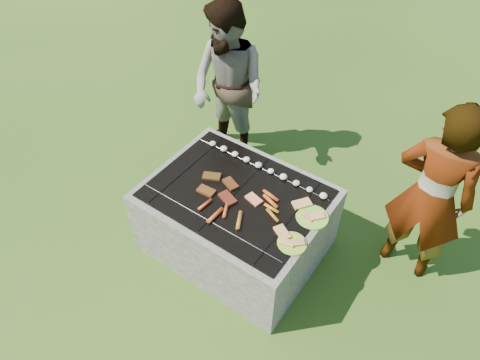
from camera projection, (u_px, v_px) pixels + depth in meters
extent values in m
plane|color=#234611|center=(237.00, 243.00, 3.52)|extent=(60.00, 60.00, 0.00)
cube|color=#A8A195|center=(265.00, 189.00, 3.55)|extent=(1.30, 0.18, 0.60)
cube|color=#9F968D|center=(203.00, 256.00, 3.08)|extent=(1.30, 0.18, 0.60)
cube|color=gray|center=(181.00, 190.00, 3.54)|extent=(0.18, 0.64, 0.60)
cube|color=gray|center=(299.00, 255.00, 3.08)|extent=(0.18, 0.64, 0.60)
cube|color=black|center=(236.00, 225.00, 3.36)|extent=(0.94, 0.64, 0.48)
sphere|color=#FF5914|center=(236.00, 207.00, 3.20)|extent=(0.10, 0.10, 0.10)
cube|color=black|center=(236.00, 193.00, 3.10)|extent=(1.20, 0.90, 0.01)
cylinder|color=black|center=(188.00, 168.00, 3.28)|extent=(0.01, 0.88, 0.01)
cylinder|color=black|center=(236.00, 193.00, 3.09)|extent=(0.01, 0.88, 0.01)
cylinder|color=black|center=(290.00, 220.00, 2.91)|extent=(0.01, 0.88, 0.01)
cylinder|color=black|center=(209.00, 220.00, 2.91)|extent=(1.18, 0.01, 0.01)
cylinder|color=black|center=(260.00, 168.00, 3.28)|extent=(1.18, 0.01, 0.01)
ellipsoid|color=beige|center=(213.00, 144.00, 3.45)|extent=(0.05, 0.05, 0.04)
ellipsoid|color=#F3E9CE|center=(224.00, 149.00, 3.41)|extent=(0.06, 0.06, 0.04)
ellipsoid|color=white|center=(235.00, 154.00, 3.36)|extent=(0.05, 0.05, 0.04)
ellipsoid|color=beige|center=(247.00, 160.00, 3.32)|extent=(0.06, 0.06, 0.04)
ellipsoid|color=beige|center=(259.00, 165.00, 3.27)|extent=(0.06, 0.06, 0.04)
ellipsoid|color=white|center=(271.00, 171.00, 3.23)|extent=(0.05, 0.05, 0.04)
ellipsoid|color=white|center=(283.00, 177.00, 3.18)|extent=(0.06, 0.06, 0.04)
ellipsoid|color=beige|center=(296.00, 183.00, 3.14)|extent=(0.05, 0.05, 0.04)
ellipsoid|color=#F5E4CF|center=(310.00, 190.00, 3.09)|extent=(0.05, 0.05, 0.03)
ellipsoid|color=white|center=(323.00, 196.00, 3.04)|extent=(0.06, 0.06, 0.04)
cube|color=brown|center=(212.00, 176.00, 3.20)|extent=(0.15, 0.13, 0.02)
cube|color=brown|center=(230.00, 184.00, 3.14)|extent=(0.15, 0.11, 0.02)
cube|color=#9C501C|center=(206.00, 191.00, 3.09)|extent=(0.13, 0.08, 0.02)
cube|color=maroon|center=(228.00, 198.00, 3.04)|extent=(0.16, 0.12, 0.02)
cylinder|color=orange|center=(270.00, 195.00, 3.06)|extent=(0.12, 0.05, 0.02)
cylinder|color=orange|center=(271.00, 201.00, 3.01)|extent=(0.15, 0.07, 0.03)
cylinder|color=orange|center=(272.00, 208.00, 2.97)|extent=(0.12, 0.03, 0.02)
cylinder|color=#B97A1E|center=(273.00, 215.00, 2.92)|extent=(0.13, 0.07, 0.02)
cylinder|color=red|center=(226.00, 210.00, 2.96)|extent=(0.08, 0.13, 0.02)
cylinder|color=#BF7A1F|center=(239.00, 220.00, 2.89)|extent=(0.10, 0.15, 0.03)
cylinder|color=#D74A23|center=(205.00, 205.00, 3.00)|extent=(0.04, 0.13, 0.02)
cylinder|color=#C76020|center=(215.00, 215.00, 2.92)|extent=(0.03, 0.16, 0.03)
cylinder|color=orange|center=(272.00, 196.00, 3.05)|extent=(0.12, 0.05, 0.02)
cube|color=tan|center=(254.00, 199.00, 3.04)|extent=(0.13, 0.10, 0.02)
cube|color=tan|center=(282.00, 233.00, 2.82)|extent=(0.14, 0.12, 0.02)
cube|color=#E2B273|center=(302.00, 204.00, 3.00)|extent=(0.14, 0.15, 0.02)
cylinder|color=#C5EE38|center=(312.00, 217.00, 2.93)|extent=(0.24, 0.24, 0.01)
cube|color=tan|center=(308.00, 217.00, 2.92)|extent=(0.09, 0.06, 0.01)
cube|color=#F3B17C|center=(317.00, 216.00, 2.92)|extent=(0.11, 0.11, 0.02)
cylinder|color=yellow|center=(292.00, 244.00, 2.78)|extent=(0.26, 0.26, 0.01)
cube|color=#EAB877|center=(288.00, 243.00, 2.76)|extent=(0.09, 0.07, 0.01)
cube|color=tan|center=(298.00, 242.00, 2.77)|extent=(0.10, 0.10, 0.01)
imported|color=gray|center=(431.00, 196.00, 2.88)|extent=(0.55, 0.36, 1.50)
imported|color=gray|center=(228.00, 89.00, 3.77)|extent=(0.83, 0.69, 1.54)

